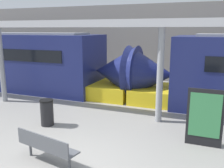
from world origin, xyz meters
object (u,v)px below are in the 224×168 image
Objects in this scene: bench_near at (46,145)px; train_right at (2,61)px; poster_board at (205,118)px; trash_bin at (47,112)px; support_column_far at (2,65)px; support_column_near at (160,76)px.

train_right is at bearing 151.47° from bench_near.
bench_near is 1.05× the size of poster_board.
trash_bin is at bearing -176.57° from poster_board.
train_right is at bearing 160.41° from poster_board.
support_column_far is (-5.36, 4.09, 1.22)m from bench_near.
poster_board is (5.28, 0.32, 0.40)m from trash_bin.
bench_near is at bearing -37.34° from support_column_far.
trash_bin is 5.30m from poster_board.
support_column_near reaches higher than trash_bin.
train_right is 17.82× the size of trash_bin.
train_right is 4.86× the size of support_column_near.
support_column_near reaches higher than bench_near.
poster_board is at bearing -19.59° from train_right.
poster_board is 2.39m from support_column_near.
train_right is 9.23× the size of bench_near.
support_column_near is at bearing 74.71° from bench_near.
train_right is at bearing 165.31° from support_column_near.
support_column_near is at bearing -14.69° from train_right.
trash_bin is 0.55× the size of poster_board.
bench_near is at bearing -54.84° from trash_bin.
support_column_near is at bearing 26.76° from trash_bin.
train_right is 7.89m from trash_bin.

